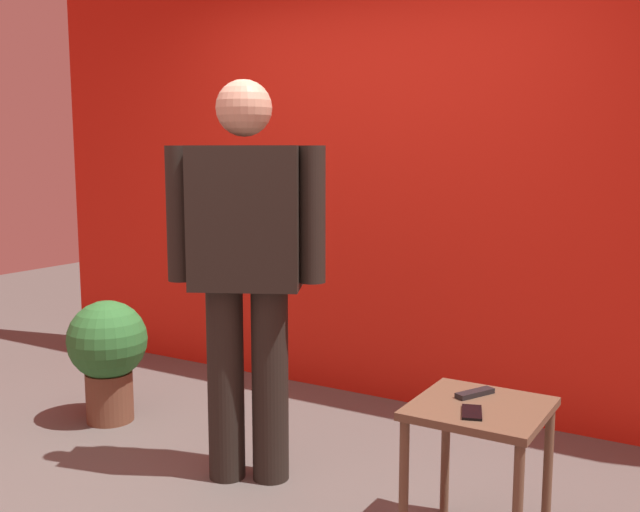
{
  "coord_description": "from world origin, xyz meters",
  "views": [
    {
      "loc": [
        1.92,
        -2.3,
        1.5
      ],
      "look_at": [
        0.21,
        0.55,
        1.03
      ],
      "focal_mm": 40.88,
      "sensor_mm": 36.0,
      "label": 1
    }
  ],
  "objects_px": {
    "cell_phone": "(472,412)",
    "tv_remote": "(475,393)",
    "side_table": "(479,430)",
    "potted_plant": "(108,350)",
    "standing_person": "(246,262)"
  },
  "relations": [
    {
      "from": "side_table",
      "to": "tv_remote",
      "type": "bearing_deg",
      "value": 119.69
    },
    {
      "from": "cell_phone",
      "to": "tv_remote",
      "type": "bearing_deg",
      "value": 86.3
    },
    {
      "from": "side_table",
      "to": "potted_plant",
      "type": "height_order",
      "value": "potted_plant"
    },
    {
      "from": "standing_person",
      "to": "potted_plant",
      "type": "height_order",
      "value": "standing_person"
    },
    {
      "from": "standing_person",
      "to": "cell_phone",
      "type": "height_order",
      "value": "standing_person"
    },
    {
      "from": "cell_phone",
      "to": "side_table",
      "type": "bearing_deg",
      "value": 73.1
    },
    {
      "from": "standing_person",
      "to": "tv_remote",
      "type": "distance_m",
      "value": 1.15
    },
    {
      "from": "standing_person",
      "to": "tv_remote",
      "type": "xyz_separation_m",
      "value": [
        1.06,
        0.03,
        -0.43
      ]
    },
    {
      "from": "standing_person",
      "to": "potted_plant",
      "type": "xyz_separation_m",
      "value": [
        -1.1,
        0.18,
        -0.61
      ]
    },
    {
      "from": "standing_person",
      "to": "potted_plant",
      "type": "bearing_deg",
      "value": 170.6
    },
    {
      "from": "side_table",
      "to": "cell_phone",
      "type": "height_order",
      "value": "cell_phone"
    },
    {
      "from": "standing_person",
      "to": "tv_remote",
      "type": "height_order",
      "value": "standing_person"
    },
    {
      "from": "tv_remote",
      "to": "potted_plant",
      "type": "xyz_separation_m",
      "value": [
        -2.16,
        0.15,
        -0.17
      ]
    },
    {
      "from": "cell_phone",
      "to": "tv_remote",
      "type": "distance_m",
      "value": 0.2
    },
    {
      "from": "cell_phone",
      "to": "potted_plant",
      "type": "xyz_separation_m",
      "value": [
        -2.22,
        0.34,
        -0.17
      ]
    }
  ]
}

